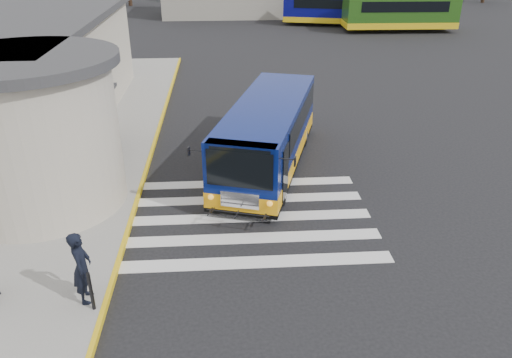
{
  "coord_description": "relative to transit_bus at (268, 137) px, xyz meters",
  "views": [
    {
      "loc": [
        -1.05,
        -14.4,
        8.16
      ],
      "look_at": [
        -0.12,
        -0.5,
        1.21
      ],
      "focal_mm": 35.0,
      "sensor_mm": 36.0,
      "label": 1
    }
  ],
  "objects": [
    {
      "name": "bollard",
      "position": [
        -4.81,
        -7.92,
        -0.56
      ],
      "size": [
        0.08,
        0.08,
        1.04
      ],
      "primitive_type": "cylinder",
      "color": "black",
      "rests_on": "sidewalk"
    },
    {
      "name": "sidewalk",
      "position": [
        -9.55,
        1.07,
        -1.15
      ],
      "size": [
        10.0,
        34.0,
        0.15
      ],
      "primitive_type": "cube",
      "color": "gray",
      "rests_on": "ground"
    },
    {
      "name": "far_bus_b",
      "position": [
        14.25,
        27.94,
        0.43
      ],
      "size": [
        9.93,
        2.95,
        2.55
      ],
      "rotation": [
        0.0,
        0.0,
        1.55
      ],
      "color": "#224E14",
      "rests_on": "ground"
    },
    {
      "name": "pedestrian_a",
      "position": [
        -5.05,
        -7.54,
        -0.14
      ],
      "size": [
        0.51,
        0.72,
        1.87
      ],
      "primitive_type": "imported",
      "rotation": [
        0.0,
        0.0,
        1.67
      ],
      "color": "black",
      "rests_on": "sidewalk"
    },
    {
      "name": "far_bus_a",
      "position": [
        8.87,
        31.54,
        0.28
      ],
      "size": [
        9.32,
        4.74,
        2.32
      ],
      "rotation": [
        0.0,
        0.0,
        1.31
      ],
      "color": "#080963",
      "rests_on": "ground"
    },
    {
      "name": "ground",
      "position": [
        -0.55,
        -2.93,
        -1.22
      ],
      "size": [
        140.0,
        140.0,
        0.0
      ],
      "primitive_type": "plane",
      "color": "black",
      "rests_on": "ground"
    },
    {
      "name": "curb_strip",
      "position": [
        -4.6,
        1.07,
        -1.14
      ],
      "size": [
        0.12,
        34.0,
        0.16
      ],
      "primitive_type": "cube",
      "color": "yellow",
      "rests_on": "ground"
    },
    {
      "name": "crosswalk",
      "position": [
        -1.05,
        -3.73,
        -1.22
      ],
      "size": [
        8.0,
        5.35,
        0.01
      ],
      "color": "silver",
      "rests_on": "ground"
    },
    {
      "name": "transit_bus",
      "position": [
        0.0,
        0.0,
        0.0
      ],
      "size": [
        5.11,
        9.32,
        2.56
      ],
      "rotation": [
        0.0,
        0.0,
        -0.29
      ],
      "color": "navy",
      "rests_on": "ground"
    }
  ]
}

